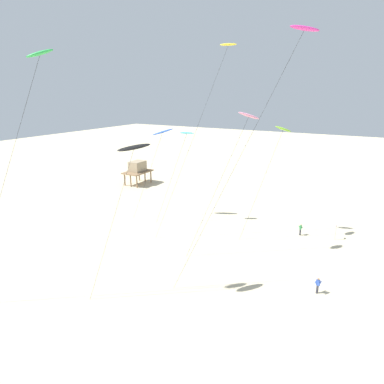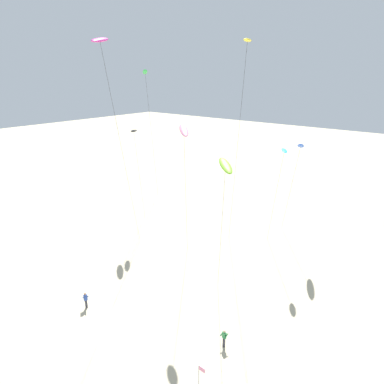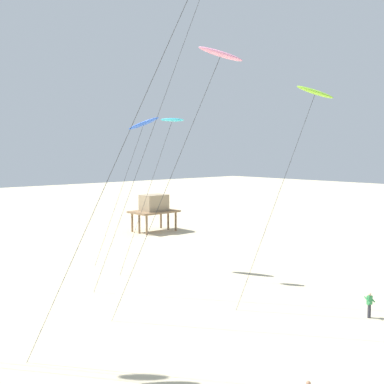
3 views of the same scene
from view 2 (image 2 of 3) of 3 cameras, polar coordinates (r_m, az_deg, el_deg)
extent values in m
plane|color=beige|center=(32.54, -12.55, -22.01)|extent=(260.00, 260.00, 0.00)
ellipsoid|color=#33BFE0|center=(38.53, 15.55, 6.85)|extent=(1.61, 2.14, 0.42)
cylinder|color=#262626|center=(42.60, 14.01, -1.28)|extent=(2.91, 3.77, 13.28)
ellipsoid|color=#8CD833|center=(26.48, 5.78, 4.51)|extent=(2.43, 2.12, 1.09)
cylinder|color=#262626|center=(31.39, 5.01, -7.32)|extent=(3.03, 3.93, 14.41)
ellipsoid|color=pink|center=(31.55, -1.41, 10.54)|extent=(2.50, 2.31, 1.09)
cylinder|color=#262626|center=(37.03, -1.05, -1.36)|extent=(4.23, 5.49, 16.30)
ellipsoid|color=#D8339E|center=(30.02, -15.52, 23.84)|extent=(1.73, 2.59, 0.80)
cylinder|color=#262626|center=(36.66, -11.37, 4.22)|extent=(6.98, 9.08, 23.82)
ellipsoid|color=black|center=(44.75, -9.96, 10.28)|extent=(2.81, 2.37, 0.77)
cylinder|color=#262626|center=(48.71, -8.93, 2.32)|extent=(3.00, 3.89, 14.28)
ellipsoid|color=yellow|center=(32.63, 9.49, 24.31)|extent=(1.19, 2.11, 0.28)
cylinder|color=#262626|center=(38.25, 7.57, 5.29)|extent=(5.69, 7.39, 24.11)
ellipsoid|color=blue|center=(42.36, 18.15, 7.54)|extent=(1.88, 3.29, 1.31)
cylinder|color=#262626|center=(46.33, 16.48, 0.09)|extent=(3.00, 3.89, 13.14)
ellipsoid|color=green|center=(50.76, -8.06, 19.72)|extent=(2.02, 1.88, 0.91)
cylinder|color=#262626|center=(56.21, -6.81, 8.55)|extent=(5.52, 7.17, 21.58)
cylinder|color=#33333D|center=(30.26, 5.49, -24.25)|extent=(0.22, 0.22, 0.88)
cube|color=#338C4C|center=(29.76, 5.54, -23.24)|extent=(0.38, 0.27, 0.58)
sphere|color=beige|center=(29.49, 5.57, -22.66)|extent=(0.20, 0.20, 0.20)
cylinder|color=#338C4C|center=(29.62, 5.86, -23.38)|extent=(0.20, 0.51, 0.39)
cylinder|color=#338C4C|center=(29.85, 5.23, -22.95)|extent=(0.20, 0.51, 0.39)
cylinder|color=#33333D|center=(35.34, -17.68, -17.80)|extent=(0.22, 0.22, 0.88)
cube|color=#2D4CA5|center=(34.92, -17.80, -16.84)|extent=(0.32, 0.39, 0.58)
sphere|color=#9E7051|center=(34.69, -17.87, -16.30)|extent=(0.20, 0.20, 0.20)
cylinder|color=#2D4CA5|center=(34.87, -18.18, -16.84)|extent=(0.50, 0.28, 0.39)
cylinder|color=#2D4CA5|center=(34.91, -17.44, -16.70)|extent=(0.50, 0.28, 0.39)
cylinder|color=gray|center=(27.04, 1.16, -29.08)|extent=(0.05, 0.05, 2.10)
cube|color=pink|center=(26.30, 1.72, -28.13)|extent=(0.52, 0.03, 0.36)
camera|label=1|loc=(55.86, -40.19, 12.46)|focal=30.33mm
camera|label=3|loc=(41.92, -43.95, -0.64)|focal=44.89mm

